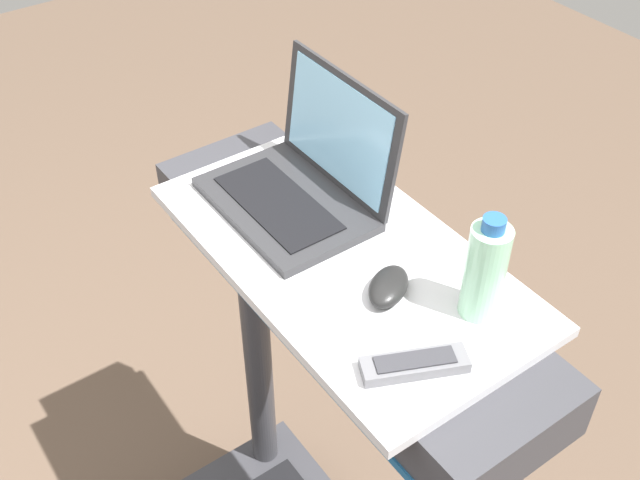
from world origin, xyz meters
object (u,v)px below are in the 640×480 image
at_px(tv_remote, 415,364).
at_px(computer_mouse, 388,286).
at_px(laptop, 302,180).
at_px(water_bottle, 485,270).

bearing_deg(tv_remote, computer_mouse, 154.71).
height_order(laptop, tv_remote, laptop).
bearing_deg(tv_remote, water_bottle, 101.54).
distance_m(laptop, water_bottle, 0.40).
height_order(computer_mouse, tv_remote, computer_mouse).
bearing_deg(laptop, tv_remote, -8.72).
height_order(water_bottle, tv_remote, water_bottle).
relative_size(computer_mouse, tv_remote, 0.61).
bearing_deg(computer_mouse, water_bottle, 8.03).
height_order(computer_mouse, water_bottle, water_bottle).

